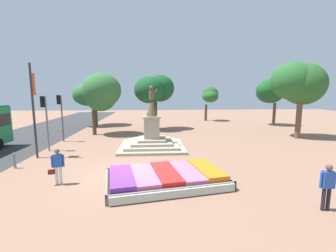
% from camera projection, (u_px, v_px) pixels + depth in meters
% --- Properties ---
extents(ground_plane, '(92.59, 92.59, 0.00)m').
position_uv_depth(ground_plane, '(123.00, 174.00, 11.94)').
color(ground_plane, '#8C6651').
extents(flower_planter, '(6.11, 4.40, 0.62)m').
position_uv_depth(flower_planter, '(166.00, 177.00, 10.73)').
color(flower_planter, '#38281C').
rests_on(flower_planter, ground_plane).
extents(statue_monument, '(4.99, 4.99, 4.85)m').
position_uv_depth(statue_monument, '(152.00, 138.00, 17.75)').
color(statue_monument, gray).
rests_on(statue_monument, ground_plane).
extents(traffic_light_mid_block, '(0.41, 0.29, 4.06)m').
position_uv_depth(traffic_light_mid_block, '(45.00, 113.00, 16.33)').
color(traffic_light_mid_block, slate).
rests_on(traffic_light_mid_block, ground_plane).
extents(traffic_light_far_corner, '(0.41, 0.30, 4.11)m').
position_uv_depth(traffic_light_far_corner, '(60.00, 110.00, 19.63)').
color(traffic_light_far_corner, '#4C5156').
rests_on(traffic_light_far_corner, ground_plane).
extents(banner_pole, '(0.14, 0.60, 6.17)m').
position_uv_depth(banner_pole, '(34.00, 109.00, 14.52)').
color(banner_pole, '#2D2D33').
rests_on(banner_pole, ground_plane).
extents(pedestrian_with_handbag, '(0.72, 0.33, 1.73)m').
position_uv_depth(pedestrian_with_handbag, '(57.00, 164.00, 10.46)').
color(pedestrian_with_handbag, beige).
rests_on(pedestrian_with_handbag, ground_plane).
extents(pedestrian_near_planter, '(0.57, 0.25, 1.76)m').
position_uv_depth(pedestrian_near_planter, '(327.00, 184.00, 8.11)').
color(pedestrian_near_planter, black).
rests_on(pedestrian_near_planter, ground_plane).
extents(kerb_bollard_mid_b, '(0.15, 0.15, 0.91)m').
position_uv_depth(kerb_bollard_mid_b, '(14.00, 160.00, 12.82)').
color(kerb_bollard_mid_b, slate).
rests_on(kerb_bollard_mid_b, ground_plane).
extents(park_tree_far_left, '(5.07, 3.99, 7.24)m').
position_uv_depth(park_tree_far_left, '(298.00, 83.00, 21.37)').
color(park_tree_far_left, brown).
rests_on(park_tree_far_left, ground_plane).
extents(park_tree_behind_statue, '(4.68, 4.40, 6.44)m').
position_uv_depth(park_tree_behind_statue, '(154.00, 89.00, 26.12)').
color(park_tree_behind_statue, '#4C3823').
rests_on(park_tree_behind_statue, ground_plane).
extents(park_tree_far_right, '(3.88, 4.02, 6.32)m').
position_uv_depth(park_tree_far_right, '(101.00, 93.00, 23.01)').
color(park_tree_far_right, '#4C3823').
rests_on(park_tree_far_right, ground_plane).
extents(park_tree_street_side, '(2.52, 2.82, 5.31)m').
position_uv_depth(park_tree_street_side, '(210.00, 95.00, 34.71)').
color(park_tree_street_side, '#4C3823').
rests_on(park_tree_street_side, ground_plane).
extents(park_tree_mid_canopy, '(3.81, 3.49, 6.23)m').
position_uv_depth(park_tree_mid_canopy, '(271.00, 91.00, 29.75)').
color(park_tree_mid_canopy, '#4C3823').
rests_on(park_tree_mid_canopy, ground_plane).
extents(park_tree_distant, '(5.22, 4.58, 6.15)m').
position_uv_depth(park_tree_distant, '(95.00, 94.00, 29.38)').
color(park_tree_distant, '#4C3823').
rests_on(park_tree_distant, ground_plane).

